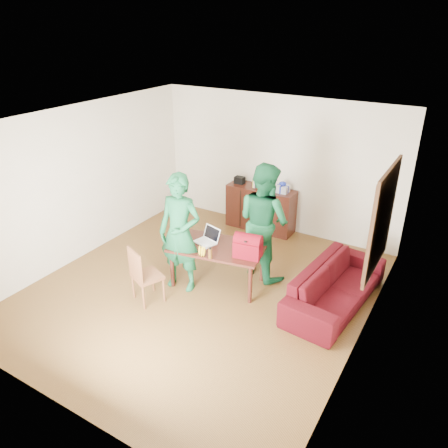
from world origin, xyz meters
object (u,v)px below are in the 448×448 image
Objects in this scene: red_bag at (248,248)px; laptop at (205,241)px; person_near at (180,233)px; table at (218,251)px; chair at (147,285)px; sofa at (336,286)px; bottle at (210,253)px; person_far at (264,221)px.

laptop is at bearing 168.24° from red_bag.
person_near is at bearing -172.25° from red_bag.
red_bag is (0.57, -0.05, 0.23)m from table.
table is 1.74× the size of chair.
table is at bearing 109.59° from sofa.
bottle is (0.11, -0.38, 0.17)m from table.
red_bag is at bearing 36.08° from bottle.
person_far is 0.74m from red_bag.
bottle reaches higher than sofa.
chair is 0.47× the size of person_far.
chair is at bearing 125.13° from sofa.
bottle is (0.34, -0.37, 0.05)m from laptop.
sofa is at bearing -168.01° from person_far.
chair is 2.33× the size of laptop.
laptop reaches higher than chair.
person_far reaches higher than table.
laptop is at bearing 49.31° from person_near.
table is 1.23m from chair.
bottle is at bearing 121.58° from sofa.
person_far reaches higher than bottle.
laptop reaches higher than sofa.
chair reaches higher than table.
table is at bearing 30.84° from person_near.
person_far is 1.53m from sofa.
person_far is 0.93× the size of sofa.
laptop is (0.45, 0.94, 0.47)m from chair.
chair is 1.15m from laptop.
chair is 5.02× the size of bottle.
person_near is (0.22, 0.59, 0.69)m from chair.
red_bag is (1.02, 0.32, -0.12)m from person_near.
sofa is (2.28, 0.81, -0.65)m from person_near.
chair is 2.25× the size of red_bag.
red_bag is at bearing 117.25° from sofa.
chair is at bearing 76.01° from person_far.
person_far reaches higher than sofa.
person_far reaches higher than person_near.
person_far is at bearing 60.14° from laptop.
bottle is 0.57m from red_bag.
sofa is at bearing 28.64° from laptop.
person_near is 0.98× the size of person_far.
red_bag is (0.80, -0.03, 0.11)m from laptop.
laptop is at bearing 132.56° from bottle.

